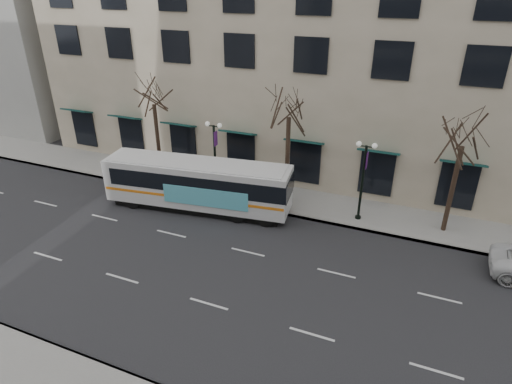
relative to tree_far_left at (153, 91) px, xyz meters
The scene contains 9 objects.
ground 14.91m from the tree_far_left, 41.35° to the right, with size 160.00×160.00×0.00m, color black.
sidewalk_far 16.40m from the tree_far_left, ahead, with size 80.00×4.00×0.15m, color gray.
building_hotel 15.52m from the tree_far_left, 56.75° to the left, with size 40.00×20.00×24.00m, color tan.
tree_far_left is the anchor object (origin of this frame).
tree_far_mid 10.00m from the tree_far_left, ahead, with size 3.60×3.60×8.55m.
tree_far_right 20.00m from the tree_far_left, ahead, with size 3.60×3.60×8.06m.
lamp_post_left 6.29m from the tree_far_left, ahead, with size 1.22×0.45×5.21m.
lamp_post_right 15.48m from the tree_far_left, ahead, with size 1.22×0.45×5.21m.
city_bus 7.63m from the tree_far_left, 30.77° to the right, with size 12.38×4.23×3.29m.
Camera 1 is at (8.03, -15.84, 13.66)m, focal length 30.00 mm.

